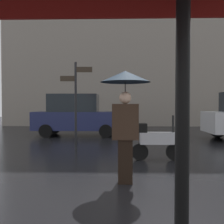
# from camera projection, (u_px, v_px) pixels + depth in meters

# --- Properties ---
(pedestrian_with_umbrella) EXTENTS (0.97, 0.97, 2.17)m
(pedestrian_with_umbrella) POSITION_uv_depth(u_px,v_px,m) (125.00, 99.00, 4.98)
(pedestrian_with_umbrella) COLOR black
(pedestrian_with_umbrella) RESTS_ON ground
(parked_scooter) EXTENTS (1.40, 0.32, 1.23)m
(parked_scooter) POSITION_uv_depth(u_px,v_px,m) (156.00, 140.00, 7.09)
(parked_scooter) COLOR black
(parked_scooter) RESTS_ON ground
(parked_car_left) EXTENTS (4.26, 1.85, 2.04)m
(parked_car_left) POSITION_uv_depth(u_px,v_px,m) (77.00, 115.00, 12.75)
(parked_car_left) COLOR #1E234C
(parked_car_left) RESTS_ON ground
(street_signpost) EXTENTS (1.08, 0.08, 2.95)m
(street_signpost) POSITION_uv_depth(u_px,v_px,m) (76.00, 97.00, 8.74)
(street_signpost) COLOR black
(street_signpost) RESTS_ON ground
(building_block) EXTENTS (18.58, 2.66, 18.00)m
(building_block) POSITION_uv_depth(u_px,v_px,m) (132.00, 4.00, 19.33)
(building_block) COLOR gray
(building_block) RESTS_ON ground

